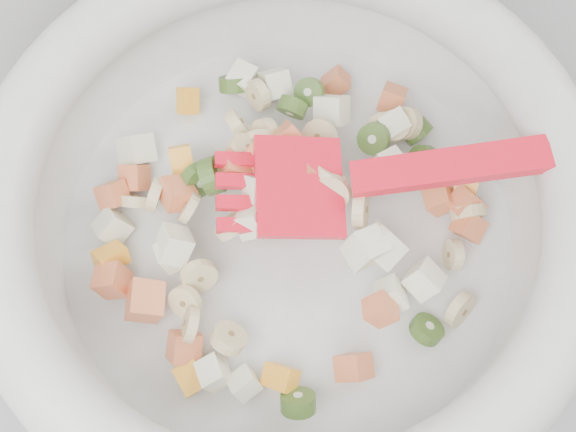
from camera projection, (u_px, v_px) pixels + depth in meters
mixing_bowl at (289, 207)px, 0.49m from camera, size 0.47×0.42×0.13m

